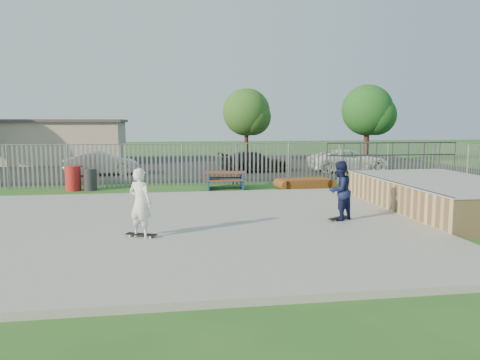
{
  "coord_description": "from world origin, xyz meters",
  "views": [
    {
      "loc": [
        0.3,
        -13.25,
        3.02
      ],
      "look_at": [
        2.69,
        2.0,
        1.1
      ],
      "focal_mm": 35.0,
      "sensor_mm": 36.0,
      "label": 1
    }
  ],
  "objects": [
    {
      "name": "car_dark",
      "position": [
        5.5,
        14.36,
        0.63
      ],
      "size": [
        4.42,
        2.26,
        1.23
      ],
      "primitive_type": "imported",
      "rotation": [
        0.0,
        0.0,
        1.7
      ],
      "color": "black",
      "rests_on": "parking_lot"
    },
    {
      "name": "skater_white",
      "position": [
        -0.38,
        -1.51,
        1.02
      ],
      "size": [
        0.76,
        0.7,
        1.74
      ],
      "primitive_type": "imported",
      "rotation": [
        0.0,
        0.0,
        2.55
      ],
      "color": "white",
      "rests_on": "concrete_slab"
    },
    {
      "name": "tree_right",
      "position": [
        14.81,
        19.32,
        3.85
      ],
      "size": [
        3.71,
        3.71,
        5.72
      ],
      "color": "#46261C",
      "rests_on": "ground"
    },
    {
      "name": "trash_bin_grey",
      "position": [
        -3.09,
        8.08,
        0.48
      ],
      "size": [
        0.58,
        0.58,
        0.96
      ],
      "primitive_type": "cylinder",
      "color": "#2A2A2D",
      "rests_on": "ground"
    },
    {
      "name": "skateboard_b",
      "position": [
        -0.38,
        -1.51,
        0.19
      ],
      "size": [
        0.81,
        0.51,
        0.08
      ],
      "rotation": [
        0.0,
        0.0,
        -0.42
      ],
      "color": "black",
      "rests_on": "concrete_slab"
    },
    {
      "name": "tree_mid",
      "position": [
        6.36,
        22.23,
        3.74
      ],
      "size": [
        3.6,
        3.6,
        5.56
      ],
      "color": "#45271B",
      "rests_on": "ground"
    },
    {
      "name": "concrete_slab",
      "position": [
        0.0,
        0.0,
        0.07
      ],
      "size": [
        15.0,
        12.0,
        0.15
      ],
      "primitive_type": "cube",
      "color": "gray",
      "rests_on": "ground"
    },
    {
      "name": "ground",
      "position": [
        0.0,
        0.0,
        0.0
      ],
      "size": [
        120.0,
        120.0,
        0.0
      ],
      "primitive_type": "plane",
      "color": "#276121",
      "rests_on": "ground"
    },
    {
      "name": "trash_bin_red",
      "position": [
        -3.81,
        8.1,
        0.55
      ],
      "size": [
        0.66,
        0.66,
        1.1
      ],
      "primitive_type": "cylinder",
      "color": "#B11D1B",
      "rests_on": "ground"
    },
    {
      "name": "building",
      "position": [
        -8.0,
        23.0,
        1.61
      ],
      "size": [
        10.4,
        6.4,
        3.2
      ],
      "color": "beige",
      "rests_on": "ground"
    },
    {
      "name": "quarter_pipe",
      "position": [
        9.5,
        1.04,
        0.56
      ],
      "size": [
        5.5,
        7.05,
        2.19
      ],
      "color": "tan",
      "rests_on": "ground"
    },
    {
      "name": "car_silver",
      "position": [
        -3.37,
        14.06,
        0.69
      ],
      "size": [
        4.17,
        1.84,
        1.33
      ],
      "primitive_type": "imported",
      "rotation": [
        0.0,
        0.0,
        1.68
      ],
      "color": "#AEADB2",
      "rests_on": "parking_lot"
    },
    {
      "name": "skateboard_a",
      "position": [
        5.27,
        -0.33,
        0.19
      ],
      "size": [
        0.78,
        0.61,
        0.08
      ],
      "rotation": [
        0.0,
        0.0,
        0.58
      ],
      "color": "black",
      "rests_on": "concrete_slab"
    },
    {
      "name": "parking_lot",
      "position": [
        0.0,
        19.0,
        0.01
      ],
      "size": [
        40.0,
        18.0,
        0.02
      ],
      "primitive_type": "cube",
      "color": "black",
      "rests_on": "ground"
    },
    {
      "name": "skater_navy",
      "position": [
        5.27,
        -0.33,
        1.02
      ],
      "size": [
        1.07,
        1.02,
        1.74
      ],
      "primitive_type": "imported",
      "rotation": [
        0.0,
        0.0,
        3.73
      ],
      "color": "#161B44",
      "rests_on": "concrete_slab"
    },
    {
      "name": "car_white",
      "position": [
        11.2,
        13.58,
        0.69
      ],
      "size": [
        4.9,
        2.33,
        1.35
      ],
      "primitive_type": "imported",
      "rotation": [
        0.0,
        0.0,
        1.55
      ],
      "color": "white",
      "rests_on": "parking_lot"
    },
    {
      "name": "fence",
      "position": [
        1.0,
        4.59,
        1.0
      ],
      "size": [
        26.04,
        16.02,
        2.0
      ],
      "color": "gray",
      "rests_on": "ground"
    },
    {
      "name": "funbox",
      "position": [
        6.5,
        7.2,
        0.22
      ],
      "size": [
        2.33,
        1.36,
        0.44
      ],
      "rotation": [
        0.0,
        0.0,
        0.12
      ],
      "color": "brown",
      "rests_on": "ground"
    },
    {
      "name": "picnic_table",
      "position": [
        2.9,
        7.68,
        0.39
      ],
      "size": [
        1.94,
        1.65,
        0.77
      ],
      "rotation": [
        0.0,
        0.0,
        -0.08
      ],
      "color": "brown",
      "rests_on": "ground"
    }
  ]
}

